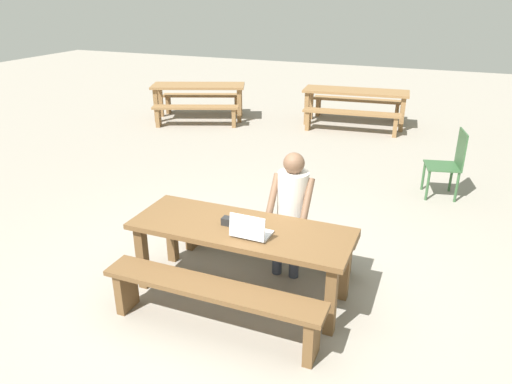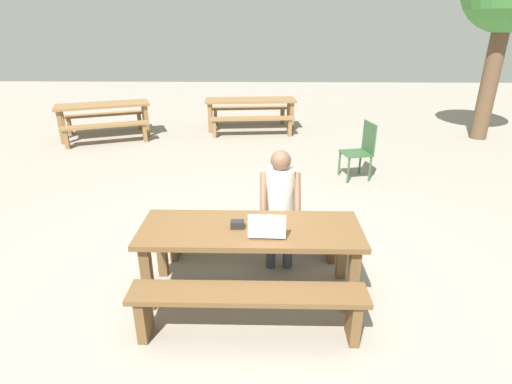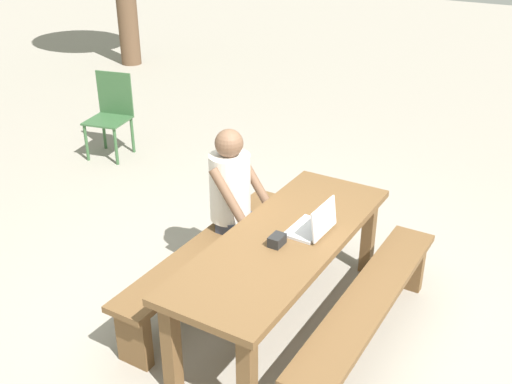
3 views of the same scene
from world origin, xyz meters
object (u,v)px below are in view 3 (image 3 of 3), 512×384
object	(u,v)px
small_pouch	(277,240)
person_seated	(234,195)
laptop	(314,225)
plastic_chair	(111,113)
picnic_table_front	(284,250)

from	to	relation	value
small_pouch	person_seated	xyz separation A→B (m)	(0.41, 0.59, -0.00)
small_pouch	person_seated	size ratio (longest dim) A/B	0.10
laptop	small_pouch	world-z (taller)	laptop
person_seated	plastic_chair	bearing A→B (deg)	61.09
laptop	person_seated	xyz separation A→B (m)	(0.14, 0.73, -0.02)
laptop	person_seated	bearing A→B (deg)	-99.26
picnic_table_front	plastic_chair	world-z (taller)	plastic_chair
person_seated	plastic_chair	world-z (taller)	person_seated
picnic_table_front	person_seated	bearing A→B (deg)	63.66
picnic_table_front	plastic_chair	size ratio (longest dim) A/B	2.15
laptop	picnic_table_front	bearing A→B (deg)	-41.63
small_pouch	plastic_chair	bearing A→B (deg)	59.97
picnic_table_front	small_pouch	bearing A→B (deg)	-176.52
picnic_table_front	small_pouch	xyz separation A→B (m)	(-0.12, -0.01, 0.14)
laptop	plastic_chair	distance (m)	3.69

